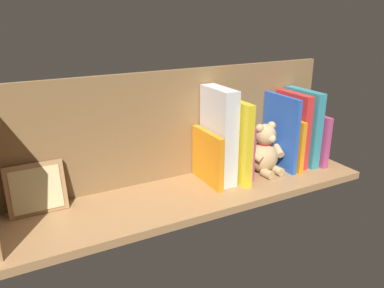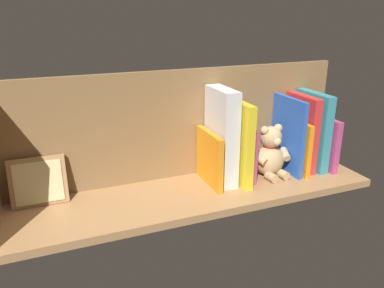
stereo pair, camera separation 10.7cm
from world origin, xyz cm
name	(u,v)px [view 2 (the right image)]	position (x,y,z in cm)	size (l,w,h in cm)	color
ground_plane	(192,194)	(0.00, 0.00, -1.10)	(107.23, 27.80, 2.20)	#A87A4C
shelf_back_panel	(178,125)	(0.00, -11.65, 16.54)	(107.23, 1.50, 33.09)	olive
book_0	(320,141)	(-46.16, -1.96, 8.47)	(2.03, 17.08, 16.94)	#B23F72
book_1	(312,130)	(-42.76, -2.53, 12.41)	(3.02, 15.93, 24.83)	teal
book_2	(301,132)	(-38.95, -3.04, 12.07)	(2.85, 14.92, 24.15)	red
book_3	(293,145)	(-35.85, -2.15, 8.41)	(1.60, 16.71, 16.81)	orange
book_4	(288,135)	(-33.49, -2.37, 12.00)	(1.37, 16.26, 24.00)	blue
teddy_bear	(270,154)	(-26.53, -0.95, 7.19)	(13.20, 11.08, 16.35)	tan
book_5	(243,151)	(-18.24, -3.32, 8.39)	(1.95, 14.36, 16.79)	#B23F72
book_6	(237,141)	(-15.14, -1.96, 12.36)	(2.49, 17.08, 24.72)	yellow
dictionary_thick_white	(221,136)	(-10.65, -3.21, 14.20)	(4.74, 14.38, 28.39)	silver
book_7	(209,158)	(-6.58, -2.58, 8.02)	(1.65, 15.84, 16.04)	orange
picture_frame_leaning	(38,182)	(40.75, -7.96, 6.37)	(14.50, 4.44, 13.04)	#A87A4C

